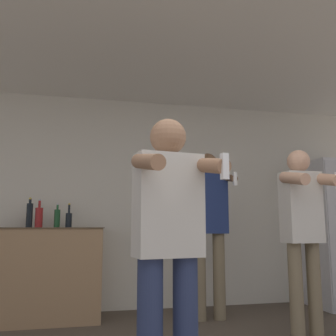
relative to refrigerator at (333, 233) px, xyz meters
name	(u,v)px	position (x,y,z in m)	size (l,w,h in m)	color
wall_back	(148,202)	(-2.30, 0.39, 0.38)	(7.00, 0.06, 2.55)	beige
ceiling_slab	(177,49)	(-2.30, -1.12, 1.68)	(7.00, 3.47, 0.05)	silver
refrigerator	(333,233)	(0.00, 0.00, 0.00)	(0.64, 0.75, 1.79)	silver
counter	(44,273)	(-3.48, 0.05, -0.41)	(1.22, 0.65, 0.96)	#997551
bottle_amber_bourbon	(57,218)	(-3.37, 0.11, 0.17)	(0.07, 0.07, 0.26)	#194723
bottle_red_label	(69,219)	(-3.25, 0.11, 0.16)	(0.07, 0.07, 0.27)	black
bottle_clear_vodka	(29,214)	(-3.66, 0.11, 0.21)	(0.07, 0.07, 0.32)	black
bottle_short_whiskey	(39,217)	(-3.56, 0.11, 0.18)	(0.08, 0.08, 0.31)	maroon
person_woman_foreground	(169,238)	(-2.60, -2.07, 0.02)	(0.51, 0.52, 1.63)	navy
person_man_side	(303,224)	(-1.19, -1.23, 0.10)	(0.42, 0.43, 1.66)	#75664C
person_spectator_back	(209,220)	(-1.75, -0.30, 0.14)	(0.45, 0.46, 1.78)	#75664C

